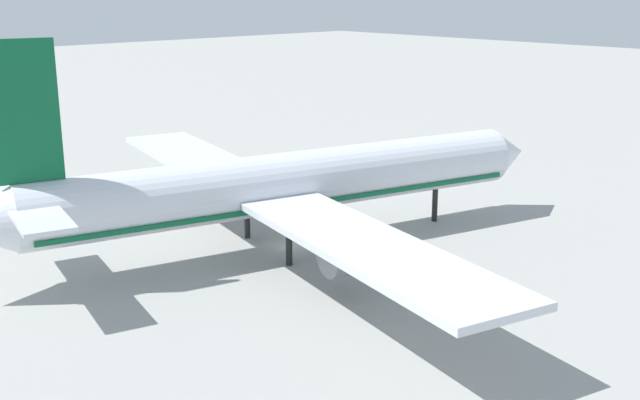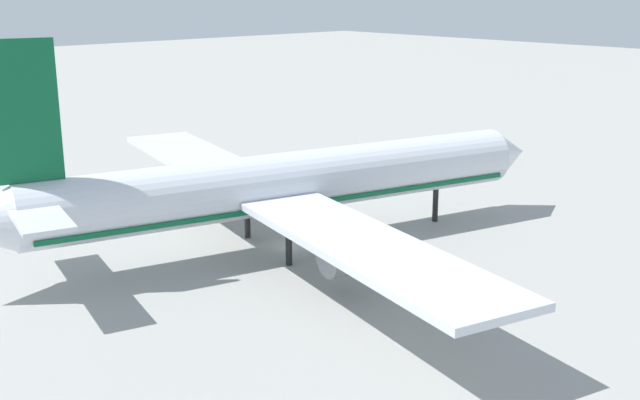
{
  "view_description": "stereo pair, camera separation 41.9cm",
  "coord_description": "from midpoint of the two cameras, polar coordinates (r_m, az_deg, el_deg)",
  "views": [
    {
      "loc": [
        -54.74,
        -64.06,
        28.6
      ],
      "look_at": [
        1.46,
        -3.33,
        5.84
      ],
      "focal_mm": 44.2,
      "sensor_mm": 36.0,
      "label": 1
    },
    {
      "loc": [
        -54.43,
        -64.34,
        28.6
      ],
      "look_at": [
        1.46,
        -3.33,
        5.84
      ],
      "focal_mm": 44.2,
      "sensor_mm": 36.0,
      "label": 2
    }
  ],
  "objects": [
    {
      "name": "ground_plane",
      "position": [
        88.99,
        -2.01,
        -3.38
      ],
      "size": [
        600.0,
        600.0,
        0.0
      ],
      "primitive_type": "plane",
      "color": "#9E9E99"
    },
    {
      "name": "baggage_cart_0",
      "position": [
        133.9,
        8.99,
        2.97
      ],
      "size": [
        1.58,
        3.22,
        0.4
      ],
      "color": "#26598C",
      "rests_on": "ground"
    },
    {
      "name": "airliner",
      "position": [
        86.32,
        -2.77,
        1.08
      ],
      "size": [
        69.38,
        76.41,
        23.95
      ],
      "color": "silver",
      "rests_on": "ground"
    }
  ]
}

